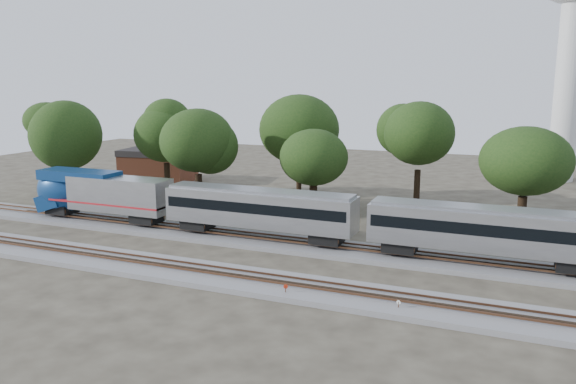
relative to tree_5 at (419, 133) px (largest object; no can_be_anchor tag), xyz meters
name	(u,v)px	position (x,y,z in m)	size (l,w,h in m)	color
ground	(280,268)	(-6.56, -24.40, -8.95)	(160.00, 160.00, 0.00)	#383328
track_far	(306,246)	(-6.56, -18.40, -8.75)	(160.00, 5.00, 0.73)	slate
track_near	(259,282)	(-6.56, -28.40, -8.75)	(160.00, 5.00, 0.73)	slate
switch_stand_red	(286,289)	(-3.75, -29.96, -8.34)	(0.30, 0.11, 0.97)	#512D19
switch_stand_white	(398,305)	(3.97, -29.65, -8.39)	(0.28, 0.07, 0.88)	#512D19
switch_lever	(330,301)	(-0.66, -29.65, -8.80)	(0.50, 0.30, 0.30)	#512D19
brick_building	(158,165)	(-39.13, 5.55, -6.52)	(11.00, 8.51, 4.84)	brown
tree_0	(66,135)	(-41.64, -9.86, -0.85)	(8.26, 8.26, 11.64)	black
tree_1	(165,134)	(-31.41, -3.44, -0.90)	(8.20, 8.20, 11.56)	black
tree_2	(197,140)	(-22.57, -10.18, -0.70)	(8.41, 8.41, 11.85)	black
tree_3	(299,130)	(-14.51, 0.16, -0.03)	(9.08, 9.08, 12.80)	black
tree_4	(314,158)	(-9.91, -7.32, -2.31)	(6.78, 6.78, 9.55)	black
tree_5	(419,133)	(0.00, 0.00, 0.00)	(9.12, 9.12, 12.85)	black
tree_6	(526,161)	(11.10, -7.05, -1.63)	(7.47, 7.47, 10.53)	black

